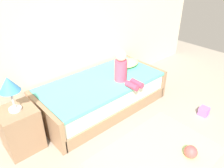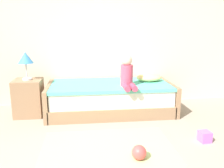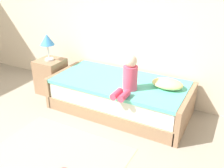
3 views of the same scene
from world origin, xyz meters
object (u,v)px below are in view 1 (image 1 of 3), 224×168
at_px(bed, 102,94).
at_px(child_figure, 123,70).
at_px(pillow, 128,63).
at_px(toy_block, 204,111).
at_px(table_lamp, 9,86).
at_px(toy_ball, 191,152).
at_px(nightstand, 21,129).

relative_size(bed, child_figure, 4.14).
relative_size(pillow, toy_block, 3.22).
bearing_deg(pillow, table_lamp, -176.94).
relative_size(toy_ball, toy_block, 1.22).
height_order(pillow, toy_block, pillow).
xyz_separation_m(bed, toy_block, (1.07, -1.26, -0.18)).
height_order(bed, toy_ball, bed).
bearing_deg(nightstand, child_figure, -7.81).
distance_m(nightstand, toy_block, 2.73).
height_order(child_figure, toy_ball, child_figure).
relative_size(nightstand, pillow, 1.36).
xyz_separation_m(table_lamp, child_figure, (1.60, -0.22, -0.23)).
distance_m(bed, toy_ball, 1.60).
height_order(nightstand, toy_ball, nightstand).
bearing_deg(pillow, toy_block, -74.57).
bearing_deg(pillow, child_figure, -143.84).
bearing_deg(table_lamp, toy_ball, -46.47).
height_order(nightstand, table_lamp, table_lamp).
bearing_deg(child_figure, nightstand, 172.19).
relative_size(table_lamp, pillow, 1.02).
relative_size(nightstand, toy_block, 4.39).
bearing_deg(child_figure, toy_block, -51.34).
xyz_separation_m(nightstand, toy_ball, (1.49, -1.57, -0.22)).
bearing_deg(table_lamp, child_figure, -7.81).
bearing_deg(toy_block, nightstand, 152.69).
distance_m(table_lamp, toy_ball, 2.33).
height_order(child_figure, pillow, child_figure).
bearing_deg(bed, child_figure, -42.82).
bearing_deg(pillow, nightstand, -176.94).
bearing_deg(child_figure, toy_ball, -94.39).
xyz_separation_m(nightstand, table_lamp, (0.00, 0.00, 0.64)).
distance_m(child_figure, toy_block, 1.47).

